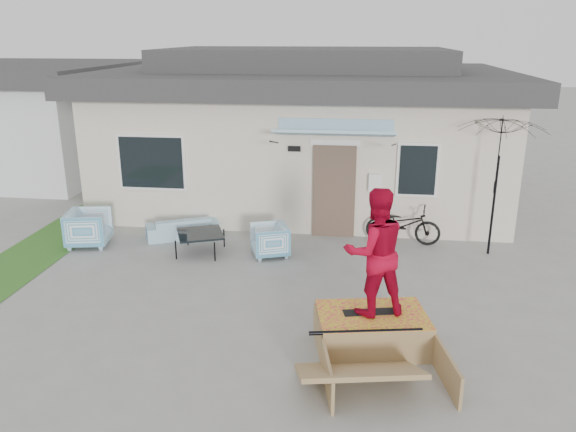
# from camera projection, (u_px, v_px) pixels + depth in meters

# --- Properties ---
(ground) EXTENTS (90.00, 90.00, 0.00)m
(ground) POSITION_uv_depth(u_px,v_px,m) (255.00, 329.00, 8.92)
(ground) COLOR gray
(ground) RESTS_ON ground
(grass_strip) EXTENTS (1.40, 8.00, 0.01)m
(grass_strip) POSITION_uv_depth(u_px,v_px,m) (19.00, 263.00, 11.44)
(grass_strip) COLOR #2E6221
(grass_strip) RESTS_ON ground
(house) EXTENTS (10.80, 8.49, 4.10)m
(house) POSITION_uv_depth(u_px,v_px,m) (305.00, 127.00, 15.87)
(house) COLOR beige
(house) RESTS_ON ground
(neighbor_house) EXTENTS (8.60, 7.60, 3.50)m
(neighbor_house) POSITION_uv_depth(u_px,v_px,m) (1.00, 116.00, 19.08)
(neighbor_house) COLOR silver
(neighbor_house) RESTS_ON ground
(loveseat) EXTENTS (1.66, 1.11, 0.63)m
(loveseat) POSITION_uv_depth(u_px,v_px,m) (183.00, 224.00, 12.85)
(loveseat) COLOR #3E90BB
(loveseat) RESTS_ON ground
(armchair_left) EXTENTS (0.94, 0.99, 0.88)m
(armchair_left) POSITION_uv_depth(u_px,v_px,m) (89.00, 226.00, 12.31)
(armchair_left) COLOR #3E90BB
(armchair_left) RESTS_ON ground
(armchair_right) EXTENTS (0.88, 0.91, 0.74)m
(armchair_right) POSITION_uv_depth(u_px,v_px,m) (270.00, 239.00, 11.76)
(armchair_right) COLOR #3E90BB
(armchair_right) RESTS_ON ground
(coffee_table) EXTENTS (1.19, 1.19, 0.45)m
(coffee_table) POSITION_uv_depth(u_px,v_px,m) (201.00, 243.00, 11.94)
(coffee_table) COLOR black
(coffee_table) RESTS_ON ground
(bicycle) EXTENTS (1.69, 0.79, 1.04)m
(bicycle) POSITION_uv_depth(u_px,v_px,m) (403.00, 220.00, 12.43)
(bicycle) COLOR black
(bicycle) RESTS_ON ground
(patio_umbrella) EXTENTS (1.82, 1.68, 2.20)m
(patio_umbrella) POSITION_uv_depth(u_px,v_px,m) (497.00, 173.00, 11.43)
(patio_umbrella) COLOR black
(patio_umbrella) RESTS_ON ground
(skate_ramp) EXTENTS (1.93, 2.35, 0.52)m
(skate_ramp) POSITION_uv_depth(u_px,v_px,m) (372.00, 331.00, 8.34)
(skate_ramp) COLOR olive
(skate_ramp) RESTS_ON ground
(skateboard) EXTENTS (0.87, 0.39, 0.05)m
(skateboard) POSITION_uv_depth(u_px,v_px,m) (372.00, 311.00, 8.30)
(skateboard) COLOR black
(skateboard) RESTS_ON skate_ramp
(skater) EXTENTS (1.10, 0.97, 1.88)m
(skater) POSITION_uv_depth(u_px,v_px,m) (375.00, 250.00, 8.00)
(skater) COLOR #AA0622
(skater) RESTS_ON skateboard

